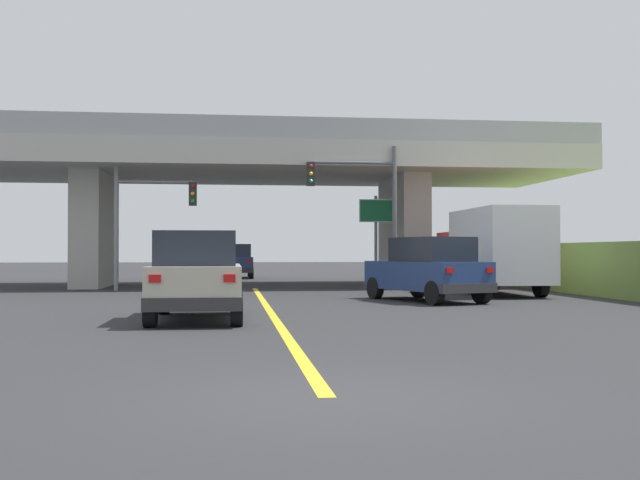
% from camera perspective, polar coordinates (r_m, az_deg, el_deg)
% --- Properties ---
extents(ground, '(160.00, 160.00, 0.00)m').
position_cam_1_polar(ground, '(35.50, -5.05, -3.41)').
color(ground, '#2B2B2D').
extents(overpass_bridge, '(29.28, 9.68, 7.06)m').
position_cam_1_polar(overpass_bridge, '(35.64, -5.04, 4.75)').
color(overpass_bridge, '#B7B5AD').
rests_on(overpass_bridge, ground).
extents(lane_divider_stripe, '(0.20, 24.60, 0.01)m').
position_cam_1_polar(lane_divider_stripe, '(20.50, -3.82, -5.26)').
color(lane_divider_stripe, yellow).
rests_on(lane_divider_stripe, ground).
extents(suv_lead, '(2.04, 4.49, 2.02)m').
position_cam_1_polar(suv_lead, '(17.68, -9.18, -2.67)').
color(suv_lead, '#B7B29E').
rests_on(suv_lead, ground).
extents(suv_crossing, '(3.32, 5.00, 2.02)m').
position_cam_1_polar(suv_crossing, '(24.35, 8.06, -2.18)').
color(suv_crossing, navy).
rests_on(suv_crossing, ground).
extents(box_truck, '(2.33, 6.97, 3.10)m').
position_cam_1_polar(box_truck, '(28.82, 12.82, -0.74)').
color(box_truck, red).
rests_on(box_truck, ground).
extents(sedan_oncoming, '(2.00, 4.51, 2.02)m').
position_cam_1_polar(sedan_oncoming, '(45.75, -6.30, -1.57)').
color(sedan_oncoming, navy).
rests_on(sedan_oncoming, ground).
extents(traffic_signal_nearside, '(3.69, 0.36, 5.89)m').
position_cam_1_polar(traffic_signal_nearside, '(31.02, 3.40, 3.18)').
color(traffic_signal_nearside, '#56595E').
rests_on(traffic_signal_nearside, ground).
extents(traffic_signal_farside, '(3.30, 0.36, 5.08)m').
position_cam_1_polar(traffic_signal_farside, '(31.65, -12.92, 2.17)').
color(traffic_signal_farside, slate).
rests_on(traffic_signal_farside, ground).
extents(highway_sign, '(1.55, 0.17, 4.09)m').
position_cam_1_polar(highway_sign, '(34.44, 4.21, 1.48)').
color(highway_sign, slate).
rests_on(highway_sign, ground).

